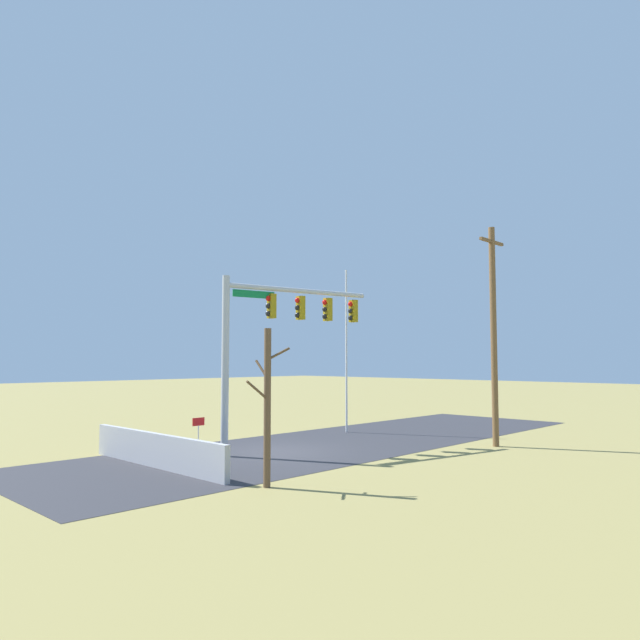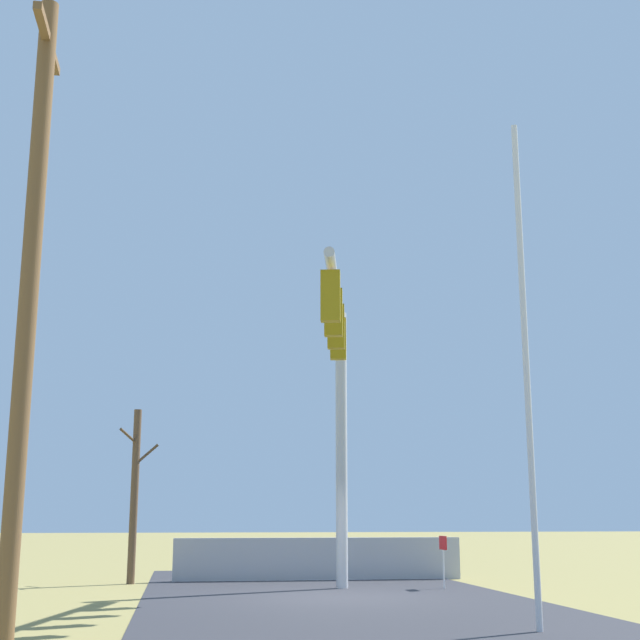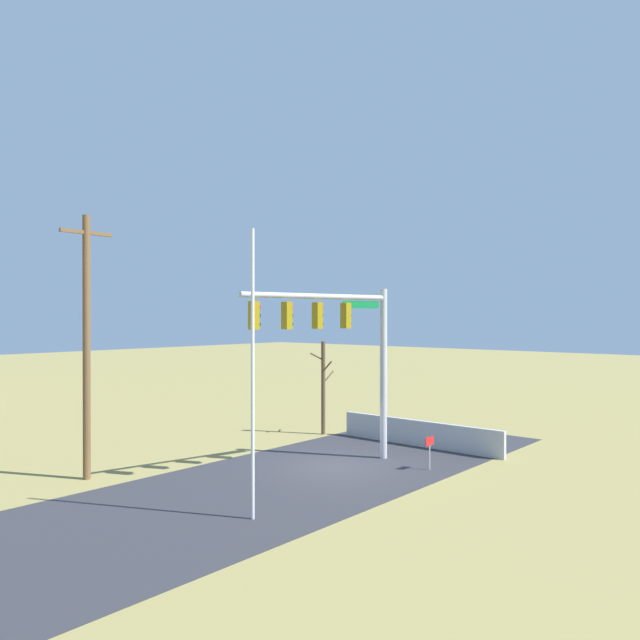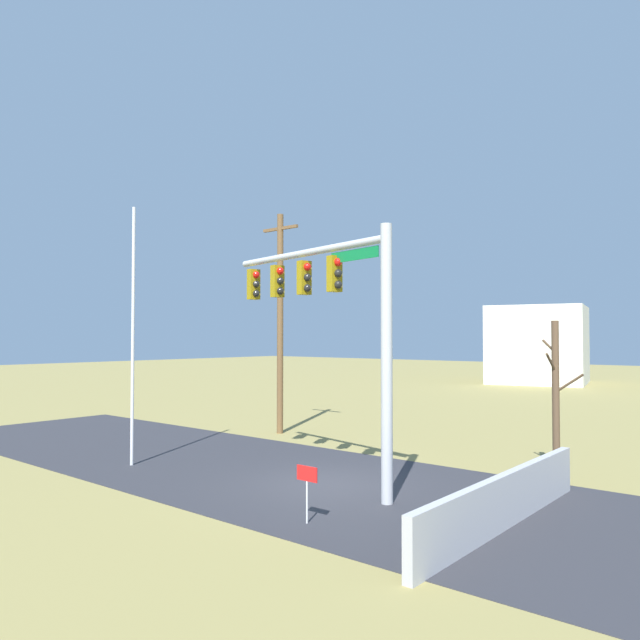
{
  "view_description": "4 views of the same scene",
  "coord_description": "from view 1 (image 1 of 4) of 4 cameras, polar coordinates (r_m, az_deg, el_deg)",
  "views": [
    {
      "loc": [
        15.25,
        16.8,
        3.52
      ],
      "look_at": [
        -1.99,
        0.2,
        5.2
      ],
      "focal_mm": 32.36,
      "sensor_mm": 36.0,
      "label": 1
    },
    {
      "loc": [
        -19.32,
        3.26,
        1.67
      ],
      "look_at": [
        -1.98,
        0.59,
        5.56
      ],
      "focal_mm": 49.9,
      "sensor_mm": 36.0,
      "label": 2
    },
    {
      "loc": [
        -18.03,
        -14.55,
        5.61
      ],
      "look_at": [
        -0.78,
        0.11,
        5.49
      ],
      "focal_mm": 34.82,
      "sensor_mm": 36.0,
      "label": 3
    },
    {
      "loc": [
        10.21,
        -12.65,
        3.96
      ],
      "look_at": [
        -0.87,
        0.66,
        4.46
      ],
      "focal_mm": 33.64,
      "sensor_mm": 36.0,
      "label": 4
    }
  ],
  "objects": [
    {
      "name": "utility_pole",
      "position": [
        25.0,
        16.79,
        -1.1
      ],
      "size": [
        1.9,
        0.26,
        9.11
      ],
      "color": "brown",
      "rests_on": "ground_plane"
    },
    {
      "name": "bare_tree",
      "position": [
        16.39,
        -5.25,
        -8.37
      ],
      "size": [
        1.27,
        1.02,
        4.43
      ],
      "color": "brown",
      "rests_on": "ground_plane"
    },
    {
      "name": "retaining_fence",
      "position": [
        20.25,
        -15.94,
        -12.28
      ],
      "size": [
        0.2,
        7.79,
        1.11
      ],
      "primitive_type": "cube",
      "color": "#A8A8AD",
      "rests_on": "ground_plane"
    },
    {
      "name": "flagpole",
      "position": [
        28.56,
        2.62,
        -3.02
      ],
      "size": [
        0.1,
        0.1,
        8.04
      ],
      "primitive_type": "cylinder",
      "color": "silver",
      "rests_on": "ground_plane"
    },
    {
      "name": "road_surface",
      "position": [
        25.79,
        2.84,
        -11.85
      ],
      "size": [
        28.0,
        8.0,
        0.01
      ],
      "primitive_type": "cube",
      "color": "#2D2D33",
      "rests_on": "ground_plane"
    },
    {
      "name": "open_sign",
      "position": [
        24.05,
        -11.93,
        -10.18
      ],
      "size": [
        0.56,
        0.04,
        1.22
      ],
      "color": "silver",
      "rests_on": "ground_plane"
    },
    {
      "name": "signal_mast",
      "position": [
        22.72,
        -4.46,
        -0.68
      ],
      "size": [
        6.53,
        1.58,
        6.7
      ],
      "color": "#B2B5BA",
      "rests_on": "ground_plane"
    },
    {
      "name": "sidewalk_corner",
      "position": [
        21.42,
        -11.67,
        -13.39
      ],
      "size": [
        6.0,
        6.0,
        0.01
      ],
      "primitive_type": "cube",
      "color": "#B7B5AD",
      "rests_on": "ground_plane"
    },
    {
      "name": "ground_plane",
      "position": [
        22.96,
        -3.9,
        -12.83
      ],
      "size": [
        160.0,
        160.0,
        0.0
      ],
      "primitive_type": "plane",
      "color": "olive"
    }
  ]
}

